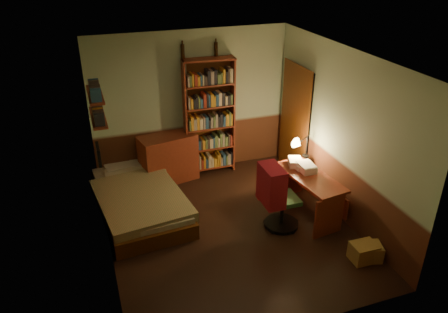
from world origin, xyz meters
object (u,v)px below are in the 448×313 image
object	(u,v)px
mini_stereo	(192,126)
office_chair	(283,198)
dresser	(168,158)
desk	(308,195)
cardboard_box_a	(364,252)
bed	(138,192)
bookshelf	(209,118)
desk_lamp	(307,138)
cardboard_box_b	(369,252)

from	to	relation	value
mini_stereo	office_chair	size ratio (longest dim) A/B	0.25
dresser	mini_stereo	world-z (taller)	mini_stereo
desk	cardboard_box_a	bearing A→B (deg)	-90.15
bed	desk	xyz separation A→B (m)	(2.50, -0.98, 0.01)
bed	bookshelf	distance (m)	1.86
dresser	mini_stereo	size ratio (longest dim) A/B	4.01
bed	desk_lamp	world-z (taller)	desk_lamp
bookshelf	bed	bearing A→B (deg)	-144.45
mini_stereo	bed	bearing A→B (deg)	-117.85
bed	cardboard_box_b	distance (m)	3.56
dresser	desk	size ratio (longest dim) A/B	0.78
desk_lamp	bed	bearing A→B (deg)	176.25
bookshelf	desk_lamp	xyz separation A→B (m)	(1.29, -1.23, -0.07)
mini_stereo	cardboard_box_a	distance (m)	3.59
office_chair	mini_stereo	bearing A→B (deg)	111.82
bed	mini_stereo	size ratio (longest dim) A/B	9.11
cardboard_box_a	dresser	bearing A→B (deg)	123.33
bed	cardboard_box_b	size ratio (longest dim) A/B	6.81
desk	office_chair	xyz separation A→B (m)	(-0.54, -0.18, 0.16)
desk	desk_lamp	size ratio (longest dim) A/B	1.92
dresser	cardboard_box_a	xyz separation A→B (m)	(2.00, -3.03, -0.31)
dresser	bookshelf	distance (m)	1.02
dresser	cardboard_box_b	world-z (taller)	dresser
desk	cardboard_box_a	distance (m)	1.29
desk	cardboard_box_a	world-z (taller)	desk
desk	cardboard_box_b	distance (m)	1.31
bookshelf	office_chair	size ratio (longest dim) A/B	2.15
bed	office_chair	bearing A→B (deg)	-34.93
cardboard_box_b	bed	bearing A→B (deg)	140.80
dresser	cardboard_box_b	bearing A→B (deg)	-67.12
mini_stereo	cardboard_box_b	world-z (taller)	mini_stereo
bookshelf	office_chair	world-z (taller)	bookshelf
desk	office_chair	bearing A→B (deg)	-168.71
cardboard_box_b	desk	bearing A→B (deg)	101.05
office_chair	cardboard_box_b	xyz separation A→B (m)	(0.79, -1.08, -0.38)
office_chair	dresser	bearing A→B (deg)	124.11
cardboard_box_b	office_chair	bearing A→B (deg)	126.02
office_chair	cardboard_box_b	distance (m)	1.39
cardboard_box_a	office_chair	bearing A→B (deg)	123.09
office_chair	bed	bearing A→B (deg)	150.06
dresser	desk_lamp	xyz separation A→B (m)	(2.09, -1.15, 0.56)
dresser	desk_lamp	bearing A→B (deg)	-40.23
dresser	cardboard_box_a	world-z (taller)	dresser
dresser	office_chair	world-z (taller)	office_chair
dresser	office_chair	size ratio (longest dim) A/B	0.98
bookshelf	desk_lamp	size ratio (longest dim) A/B	3.27
dresser	desk_lamp	size ratio (longest dim) A/B	1.50
desk	cardboard_box_a	size ratio (longest dim) A/B	3.68
desk_lamp	cardboard_box_a	size ratio (longest dim) A/B	1.91
desk	office_chair	distance (m)	0.59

